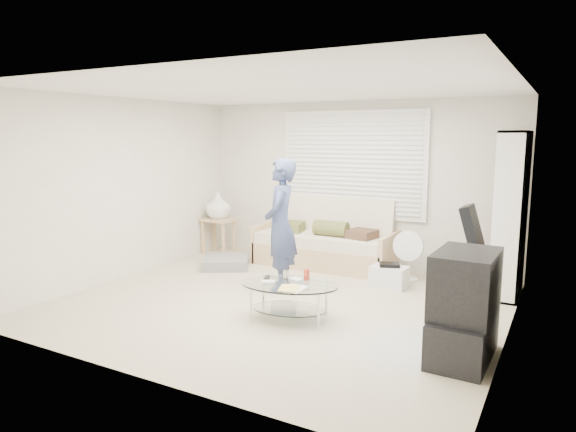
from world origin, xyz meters
The scene contains 13 objects.
ground centered at (0.00, 0.00, 0.00)m, with size 5.00×5.00×0.00m, color tan.
room_shell centered at (0.00, 0.48, 1.63)m, with size 5.02×4.52×2.51m.
window_blinds centered at (0.00, 2.20, 1.55)m, with size 2.32×0.08×1.62m.
futon_sofa centered at (-0.29, 1.87, 0.34)m, with size 2.14×0.86×1.05m.
grey_floor_pillow centered at (-1.57, 1.05, 0.08)m, with size 0.67×0.67×0.15m, color slate.
side_table centered at (-2.22, 1.77, 0.77)m, with size 0.53×0.42×1.04m.
bookshelf centered at (2.32, 1.63, 1.02)m, with size 0.32×0.86×2.04m.
guitar_case centered at (1.98, 1.48, 0.50)m, with size 0.47×0.42×1.10m.
floor_fan centered at (1.07, 1.69, 0.41)m, with size 0.42×0.28×0.70m.
storage_bin centered at (0.94, 1.25, 0.15)m, with size 0.48×0.35×0.32m.
tv_unit centered at (2.20, -0.57, 0.48)m, with size 0.52×0.91×0.98m.
coffee_table centered at (0.36, -0.44, 0.32)m, with size 1.20×0.91×0.52m.
standing_person centered at (-0.26, 0.46, 0.85)m, with size 0.62×0.41×1.70m, color #35516B.
Camera 1 is at (2.94, -5.15, 1.98)m, focal length 32.00 mm.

